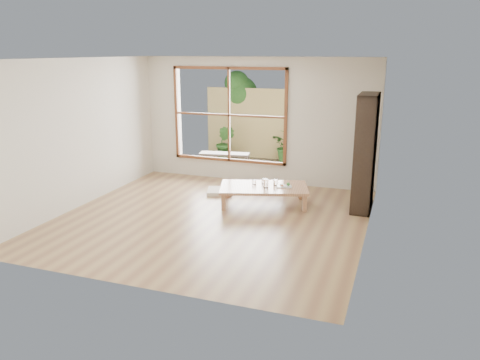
# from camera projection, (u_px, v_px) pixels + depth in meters

# --- Properties ---
(ground) EXTENTS (5.00, 5.00, 0.00)m
(ground) POSITION_uv_depth(u_px,v_px,m) (212.00, 218.00, 7.86)
(ground) COLOR #A58452
(ground) RESTS_ON ground
(low_table) EXTENTS (1.76, 1.30, 0.34)m
(low_table) POSITION_uv_depth(u_px,v_px,m) (264.00, 188.00, 8.48)
(low_table) COLOR tan
(low_table) RESTS_ON ground
(floor_cushion) EXTENTS (0.62, 0.62, 0.07)m
(floor_cushion) POSITION_uv_depth(u_px,v_px,m) (220.00, 191.00, 9.23)
(floor_cushion) COLOR beige
(floor_cushion) RESTS_ON ground
(bookshelf) EXTENTS (0.32, 0.91, 2.02)m
(bookshelf) POSITION_uv_depth(u_px,v_px,m) (365.00, 153.00, 8.08)
(bookshelf) COLOR black
(bookshelf) RESTS_ON ground
(glass_tall) EXTENTS (0.09, 0.09, 0.16)m
(glass_tall) POSITION_uv_depth(u_px,v_px,m) (266.00, 183.00, 8.36)
(glass_tall) COLOR silver
(glass_tall) RESTS_ON low_table
(glass_mid) EXTENTS (0.08, 0.08, 0.11)m
(glass_mid) POSITION_uv_depth(u_px,v_px,m) (275.00, 182.00, 8.51)
(glass_mid) COLOR silver
(glass_mid) RESTS_ON low_table
(glass_short) EXTENTS (0.08, 0.08, 0.10)m
(glass_short) POSITION_uv_depth(u_px,v_px,m) (264.00, 181.00, 8.62)
(glass_short) COLOR silver
(glass_short) RESTS_ON low_table
(glass_small) EXTENTS (0.07, 0.07, 0.08)m
(glass_small) POSITION_uv_depth(u_px,v_px,m) (254.00, 182.00, 8.57)
(glass_small) COLOR silver
(glass_small) RESTS_ON low_table
(food_tray) EXTENTS (0.30, 0.25, 0.08)m
(food_tray) POSITION_uv_depth(u_px,v_px,m) (285.00, 186.00, 8.43)
(food_tray) COLOR white
(food_tray) RESTS_ON low_table
(deck) EXTENTS (2.80, 2.00, 0.05)m
(deck) POSITION_uv_depth(u_px,v_px,m) (246.00, 167.00, 11.29)
(deck) COLOR #3D352C
(deck) RESTS_ON ground
(garden_bench) EXTENTS (1.21, 0.52, 0.37)m
(garden_bench) POSITION_uv_depth(u_px,v_px,m) (225.00, 155.00, 10.99)
(garden_bench) COLOR black
(garden_bench) RESTS_ON deck
(bamboo_fence) EXTENTS (2.80, 0.06, 1.80)m
(bamboo_fence) POSITION_uv_depth(u_px,v_px,m) (259.00, 124.00, 11.96)
(bamboo_fence) COLOR tan
(bamboo_fence) RESTS_ON ground
(shrub_right) EXTENTS (0.95, 0.88, 0.85)m
(shrub_right) POSITION_uv_depth(u_px,v_px,m) (289.00, 146.00, 11.48)
(shrub_right) COLOR #305B21
(shrub_right) RESTS_ON deck
(shrub_left) EXTENTS (0.52, 0.43, 0.88)m
(shrub_left) POSITION_uv_depth(u_px,v_px,m) (225.00, 142.00, 11.87)
(shrub_left) COLOR #305B21
(shrub_left) RESTS_ON deck
(garden_tree) EXTENTS (1.04, 0.85, 2.22)m
(garden_tree) POSITION_uv_depth(u_px,v_px,m) (238.00, 94.00, 12.25)
(garden_tree) COLOR #4C3D2D
(garden_tree) RESTS_ON ground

